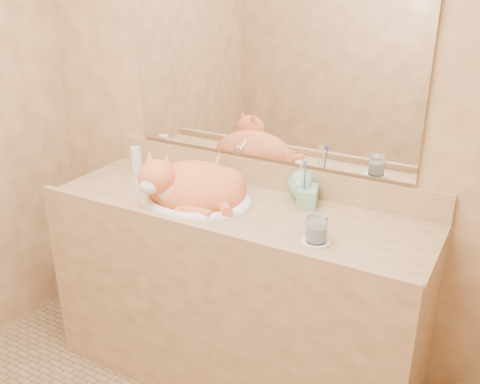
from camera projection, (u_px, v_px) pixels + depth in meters
The scene contains 12 objects.
wall_back at pixel (267, 97), 2.24m from camera, with size 2.40×0.02×2.50m, color #9A6E46.
vanity_counter at pixel (235, 296), 2.34m from camera, with size 1.60×0.55×0.85m, color olive, non-canonical shape.
mirror at pixel (266, 64), 2.18m from camera, with size 1.30×0.02×0.80m, color white.
sink_basin at pixel (195, 184), 2.21m from camera, with size 0.49×0.41×0.15m, color white, non-canonical shape.
faucet at pixel (218, 170), 2.36m from camera, with size 0.04×0.11×0.15m, color white, non-canonical shape.
cat at pixel (191, 185), 2.21m from camera, with size 0.43×0.35×0.23m, color #DD6033, non-canonical shape.
soap_dispenser at pixel (306, 191), 2.11m from camera, with size 0.08×0.08×0.17m, color #79C197.
toothbrush_cup at pixel (302, 194), 2.17m from camera, with size 0.12×0.12×0.11m, color #79C197.
toothbrushes at pixel (303, 179), 2.14m from camera, with size 0.03×0.03×0.20m, color white, non-canonical shape.
saucer at pixel (316, 242), 1.89m from camera, with size 0.10×0.10×0.01m, color white.
water_glass at pixel (317, 230), 1.87m from camera, with size 0.08×0.08×0.09m, color white.
lotion_bottle at pixel (136, 159), 2.54m from camera, with size 0.05×0.05×0.12m, color white.
Camera 1 is at (0.98, -1.00, 1.76)m, focal length 40.00 mm.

